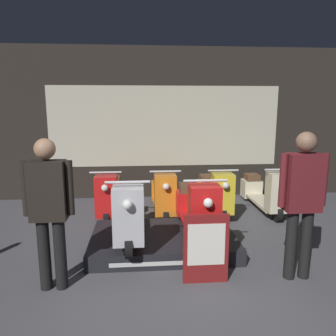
% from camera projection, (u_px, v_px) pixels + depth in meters
% --- Properties ---
extents(ground_plane, '(30.00, 30.00, 0.00)m').
position_uv_depth(ground_plane, '(192.00, 296.00, 3.48)').
color(ground_plane, '#4C4C51').
extents(shop_wall_back, '(8.91, 0.09, 3.20)m').
position_uv_depth(shop_wall_back, '(165.00, 124.00, 7.03)').
color(shop_wall_back, '#28231E').
rests_on(shop_wall_back, ground_plane).
extents(display_platform, '(2.00, 1.31, 0.21)m').
position_uv_depth(display_platform, '(163.00, 241.00, 4.65)').
color(display_platform, black).
rests_on(display_platform, ground_plane).
extents(scooter_display_left, '(0.52, 1.79, 0.94)m').
position_uv_depth(scooter_display_left, '(130.00, 212.00, 4.46)').
color(scooter_display_left, black).
rests_on(scooter_display_left, display_platform).
extents(scooter_display_right, '(0.52, 1.79, 0.94)m').
position_uv_depth(scooter_display_right, '(196.00, 210.00, 4.53)').
color(scooter_display_right, black).
rests_on(scooter_display_right, display_platform).
extents(scooter_backrow_0, '(0.52, 1.79, 0.94)m').
position_uv_depth(scooter_backrow_0, '(110.00, 196.00, 6.04)').
color(scooter_backrow_0, black).
rests_on(scooter_backrow_0, ground_plane).
extents(scooter_backrow_1, '(0.52, 1.79, 0.94)m').
position_uv_depth(scooter_backrow_1, '(163.00, 194.00, 6.12)').
color(scooter_backrow_1, black).
rests_on(scooter_backrow_1, ground_plane).
extents(scooter_backrow_2, '(0.52, 1.79, 0.94)m').
position_uv_depth(scooter_backrow_2, '(214.00, 193.00, 6.19)').
color(scooter_backrow_2, black).
rests_on(scooter_backrow_2, ground_plane).
extents(scooter_backrow_3, '(0.52, 1.79, 0.94)m').
position_uv_depth(scooter_backrow_3, '(264.00, 192.00, 6.27)').
color(scooter_backrow_3, black).
rests_on(scooter_backrow_3, ground_plane).
extents(person_left_browsing, '(0.54, 0.22, 1.67)m').
position_uv_depth(person_left_browsing, '(49.00, 205.00, 3.46)').
color(person_left_browsing, black).
rests_on(person_left_browsing, ground_plane).
extents(person_right_browsing, '(0.55, 0.22, 1.72)m').
position_uv_depth(person_right_browsing, '(302.00, 195.00, 3.68)').
color(person_right_browsing, black).
rests_on(person_right_browsing, ground_plane).
extents(price_sign_board, '(0.52, 0.04, 0.81)m').
position_uv_depth(price_sign_board, '(206.00, 249.00, 3.69)').
color(price_sign_board, maroon).
rests_on(price_sign_board, ground_plane).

